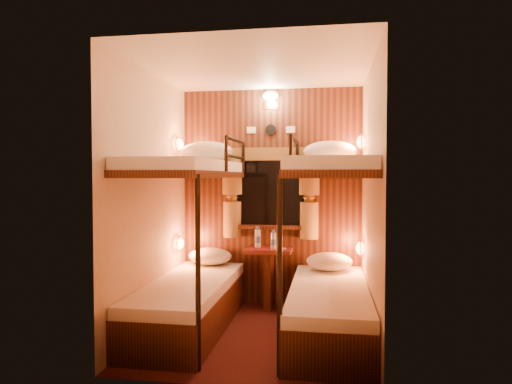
% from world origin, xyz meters
% --- Properties ---
extents(floor, '(2.10, 2.10, 0.00)m').
position_xyz_m(floor, '(0.00, 0.00, 0.00)').
color(floor, '#37120F').
rests_on(floor, ground).
extents(ceiling, '(2.10, 2.10, 0.00)m').
position_xyz_m(ceiling, '(0.00, 0.00, 2.40)').
color(ceiling, silver).
rests_on(ceiling, wall_back).
extents(wall_back, '(2.40, 0.00, 2.40)m').
position_xyz_m(wall_back, '(0.00, 1.05, 1.20)').
color(wall_back, '#C6B293').
rests_on(wall_back, floor).
extents(wall_front, '(2.40, 0.00, 2.40)m').
position_xyz_m(wall_front, '(0.00, -1.05, 1.20)').
color(wall_front, '#C6B293').
rests_on(wall_front, floor).
extents(wall_left, '(0.00, 2.40, 2.40)m').
position_xyz_m(wall_left, '(-1.00, 0.00, 1.20)').
color(wall_left, '#C6B293').
rests_on(wall_left, floor).
extents(wall_right, '(0.00, 2.40, 2.40)m').
position_xyz_m(wall_right, '(1.00, 0.00, 1.20)').
color(wall_right, '#C6B293').
rests_on(wall_right, floor).
extents(back_panel, '(2.00, 0.03, 2.40)m').
position_xyz_m(back_panel, '(0.00, 1.04, 1.20)').
color(back_panel, black).
rests_on(back_panel, floor).
extents(bunk_left, '(0.72, 1.90, 1.82)m').
position_xyz_m(bunk_left, '(-0.65, 0.07, 0.56)').
color(bunk_left, black).
rests_on(bunk_left, floor).
extents(bunk_right, '(0.72, 1.90, 1.82)m').
position_xyz_m(bunk_right, '(0.65, 0.07, 0.56)').
color(bunk_right, black).
rests_on(bunk_right, floor).
extents(window, '(1.00, 0.12, 0.79)m').
position_xyz_m(window, '(0.00, 1.00, 1.18)').
color(window, black).
rests_on(window, back_panel).
extents(curtains, '(1.10, 0.22, 1.00)m').
position_xyz_m(curtains, '(0.00, 0.97, 1.26)').
color(curtains, olive).
rests_on(curtains, back_panel).
extents(back_fixtures, '(0.54, 0.09, 0.48)m').
position_xyz_m(back_fixtures, '(0.00, 1.00, 2.25)').
color(back_fixtures, black).
rests_on(back_fixtures, back_panel).
extents(reading_lamps, '(2.00, 0.20, 1.25)m').
position_xyz_m(reading_lamps, '(-0.00, 0.70, 1.24)').
color(reading_lamps, orange).
rests_on(reading_lamps, wall_left).
extents(table, '(0.50, 0.34, 0.66)m').
position_xyz_m(table, '(0.00, 0.85, 0.41)').
color(table, maroon).
rests_on(table, floor).
extents(bottle_left, '(0.07, 0.07, 0.24)m').
position_xyz_m(bottle_left, '(-0.13, 0.89, 0.75)').
color(bottle_left, '#99BFE5').
rests_on(bottle_left, table).
extents(bottle_right, '(0.06, 0.06, 0.21)m').
position_xyz_m(bottle_right, '(0.06, 0.78, 0.74)').
color(bottle_right, '#99BFE5').
rests_on(bottle_right, table).
extents(sachet_a, '(0.08, 0.06, 0.01)m').
position_xyz_m(sachet_a, '(0.15, 0.85, 0.65)').
color(sachet_a, silver).
rests_on(sachet_a, table).
extents(sachet_b, '(0.07, 0.05, 0.00)m').
position_xyz_m(sachet_b, '(0.06, 0.89, 0.65)').
color(sachet_b, silver).
rests_on(sachet_b, table).
extents(pillow_lower_left, '(0.48, 0.34, 0.19)m').
position_xyz_m(pillow_lower_left, '(-0.65, 0.83, 0.55)').
color(pillow_lower_left, white).
rests_on(pillow_lower_left, bunk_left).
extents(pillow_lower_right, '(0.47, 0.34, 0.19)m').
position_xyz_m(pillow_lower_right, '(0.65, 0.73, 0.55)').
color(pillow_lower_right, white).
rests_on(pillow_lower_right, bunk_right).
extents(pillow_upper_left, '(0.56, 0.40, 0.22)m').
position_xyz_m(pillow_upper_left, '(-0.65, 0.73, 1.70)').
color(pillow_upper_left, white).
rests_on(pillow_upper_left, bunk_left).
extents(pillow_upper_right, '(0.55, 0.39, 0.22)m').
position_xyz_m(pillow_upper_right, '(0.65, 0.81, 1.70)').
color(pillow_upper_right, white).
rests_on(pillow_upper_right, bunk_right).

